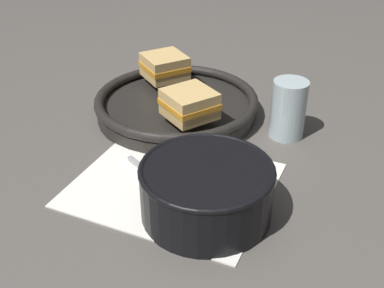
# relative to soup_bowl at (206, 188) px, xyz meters

# --- Properties ---
(ground_plane) EXTENTS (4.00, 4.00, 0.00)m
(ground_plane) POSITION_rel_soup_bowl_xyz_m (-0.08, 0.08, -0.04)
(ground_plane) COLOR #56514C
(napkin) EXTENTS (0.30, 0.26, 0.00)m
(napkin) POSITION_rel_soup_bowl_xyz_m (-0.07, 0.05, -0.04)
(napkin) COLOR white
(napkin) RESTS_ON ground_plane
(soup_bowl) EXTENTS (0.18, 0.18, 0.08)m
(soup_bowl) POSITION_rel_soup_bowl_xyz_m (0.00, 0.00, 0.00)
(soup_bowl) COLOR black
(soup_bowl) RESTS_ON ground_plane
(spoon) EXTENTS (0.15, 0.10, 0.01)m
(spoon) POSITION_rel_soup_bowl_xyz_m (-0.06, 0.02, -0.04)
(spoon) COLOR #9E9EA3
(spoon) RESTS_ON napkin
(skillet) EXTENTS (0.31, 0.31, 0.04)m
(skillet) POSITION_rel_soup_bowl_xyz_m (-0.14, 0.26, -0.02)
(skillet) COLOR black
(skillet) RESTS_ON ground_plane
(sandwich_near_left) EXTENTS (0.11, 0.11, 0.05)m
(sandwich_near_left) POSITION_rel_soup_bowl_xyz_m (-0.20, 0.33, 0.02)
(sandwich_near_left) COLOR #DBB26B
(sandwich_near_left) RESTS_ON skillet
(sandwich_near_right) EXTENTS (0.11, 0.11, 0.05)m
(sandwich_near_right) POSITION_rel_soup_bowl_xyz_m (-0.09, 0.19, 0.02)
(sandwich_near_right) COLOR #DBB26B
(sandwich_near_right) RESTS_ON skillet
(drinking_glass) EXTENTS (0.06, 0.06, 0.10)m
(drinking_glass) POSITION_rel_soup_bowl_xyz_m (0.06, 0.25, 0.01)
(drinking_glass) COLOR silver
(drinking_glass) RESTS_ON ground_plane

